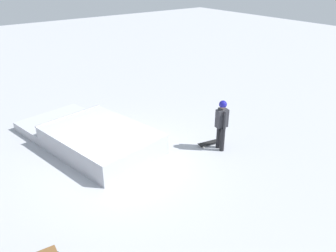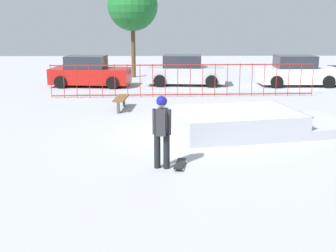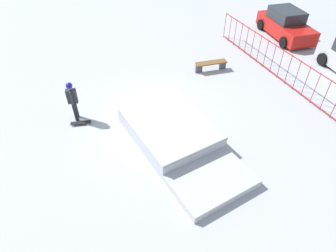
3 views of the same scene
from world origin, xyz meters
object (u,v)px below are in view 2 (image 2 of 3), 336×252
at_px(park_bench, 121,100).
at_px(skate_ramp, 251,123).
at_px(skater, 162,127).
at_px(parked_car_silver, 185,72).
at_px(skateboard, 180,164).
at_px(parked_car_red, 89,73).
at_px(parked_car_white, 297,72).
at_px(distant_tree, 133,6).

bearing_deg(park_bench, skate_ramp, -40.22).
bearing_deg(skater, park_bench, -156.71).
bearing_deg(skater, parked_car_silver, -175.01).
bearing_deg(skateboard, parked_car_red, -151.58).
bearing_deg(park_bench, skateboard, -73.85).
bearing_deg(parked_car_red, parked_car_white, 5.78).
bearing_deg(skate_ramp, parked_car_silver, 87.83).
height_order(parked_car_white, distant_tree, distant_tree).
bearing_deg(parked_car_white, distant_tree, 156.95).
relative_size(park_bench, distant_tree, 0.29).
distance_m(skater, park_bench, 7.11).
relative_size(skateboard, parked_car_silver, 0.19).
height_order(park_bench, parked_car_silver, parked_car_silver).
relative_size(park_bench, parked_car_red, 0.39).
bearing_deg(skater, parked_car_white, 161.45).
xyz_separation_m(skateboard, distant_tree, (-2.05, 16.68, 4.16)).
xyz_separation_m(skateboard, park_bench, (-1.98, 6.83, 0.28)).
distance_m(skate_ramp, parked_car_white, 10.76).
bearing_deg(parked_car_silver, parked_car_white, 0.96).
height_order(parked_car_silver, parked_car_white, same).
bearing_deg(skateboard, parked_car_white, 162.70).
distance_m(park_bench, distant_tree, 10.59).
height_order(park_bench, parked_car_white, parked_car_white).
bearing_deg(skateboard, parked_car_silver, -173.28).
xyz_separation_m(skate_ramp, skateboard, (-2.35, -3.17, -0.24)).
xyz_separation_m(parked_car_red, distant_tree, (2.11, 3.73, 3.51)).
bearing_deg(parked_car_red, park_bench, -64.50).
distance_m(park_bench, parked_car_red, 6.51).
bearing_deg(skate_ramp, skater, -140.80).
bearing_deg(parked_car_silver, skate_ramp, -77.13).
height_order(skateboard, park_bench, park_bench).
bearing_deg(distant_tree, parked_car_white, -22.83).
bearing_deg(skater, skate_ramp, 150.14).
relative_size(skate_ramp, distant_tree, 1.00).
bearing_deg(skateboard, distant_tree, -162.39).
height_order(skater, parked_car_red, skater).
relative_size(skater, parked_car_red, 0.41).
relative_size(parked_car_red, parked_car_white, 1.04).
distance_m(skate_ramp, distant_tree, 14.74).
xyz_separation_m(skater, parked_car_white, (7.28, 13.02, -0.28)).
bearing_deg(park_bench, distant_tree, 90.43).
distance_m(parked_car_red, parked_car_silver, 5.08).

